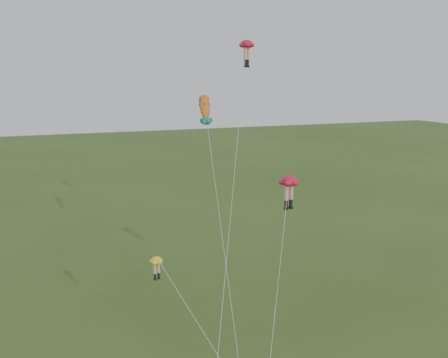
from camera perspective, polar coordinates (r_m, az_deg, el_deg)
name	(u,v)px	position (r m, az deg, el deg)	size (l,w,h in m)	color
legs_kite_red_high	(246,51)	(43.76, 2.54, 14.36)	(7.95, 12.32, 22.96)	red
legs_kite_red_mid	(289,185)	(37.49, 7.42, -0.71)	(5.09, 6.38, 12.69)	red
legs_kite_yellow	(161,268)	(32.96, -7.24, -10.10)	(5.02, 4.52, 8.54)	yellow
fish_kite	(205,109)	(40.05, -2.19, 8.04)	(1.66, 10.95, 18.71)	orange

